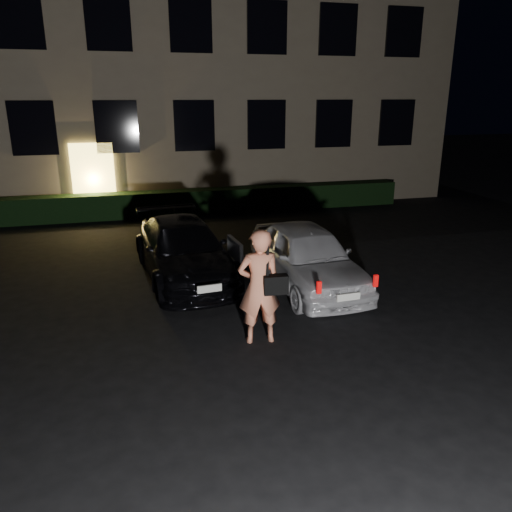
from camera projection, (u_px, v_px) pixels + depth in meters
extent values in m
plane|color=black|center=(296.00, 354.00, 8.12)|extent=(80.00, 80.00, 0.00)
cube|color=#716351|center=(177.00, 43.00, 20.07)|extent=(20.00, 8.00, 12.00)
cube|color=#F2CE55|center=(94.00, 181.00, 16.95)|extent=(1.40, 0.10, 2.50)
cube|color=black|center=(33.00, 128.00, 16.00)|extent=(1.40, 0.10, 1.70)
cube|color=black|center=(117.00, 127.00, 16.63)|extent=(1.40, 0.10, 1.70)
cube|color=black|center=(194.00, 126.00, 17.26)|extent=(1.40, 0.10, 1.70)
cube|color=black|center=(266.00, 125.00, 17.89)|extent=(1.40, 0.10, 1.70)
cube|color=black|center=(334.00, 124.00, 18.52)|extent=(1.40, 0.10, 1.70)
cube|color=black|center=(396.00, 123.00, 19.16)|extent=(1.40, 0.10, 1.70)
cube|color=black|center=(18.00, 19.00, 15.01)|extent=(1.40, 0.10, 1.70)
cube|color=black|center=(108.00, 22.00, 15.65)|extent=(1.40, 0.10, 1.70)
cube|color=black|center=(191.00, 25.00, 16.28)|extent=(1.40, 0.10, 1.70)
cube|color=black|center=(267.00, 28.00, 16.91)|extent=(1.40, 0.10, 1.70)
cube|color=black|center=(338.00, 30.00, 17.54)|extent=(1.40, 0.10, 1.70)
cube|color=black|center=(404.00, 32.00, 18.17)|extent=(1.40, 0.10, 1.70)
cube|color=black|center=(199.00, 202.00, 17.65)|extent=(15.00, 0.70, 0.85)
imported|color=black|center=(184.00, 250.00, 11.39)|extent=(2.20, 4.60, 1.29)
cube|color=white|center=(235.00, 249.00, 10.92)|extent=(0.16, 0.93, 0.43)
cube|color=silver|center=(209.00, 288.00, 9.35)|extent=(0.47, 0.08, 0.14)
imported|color=silver|center=(307.00, 256.00, 10.82)|extent=(1.79, 4.09, 1.37)
cube|color=red|center=(319.00, 288.00, 8.89)|extent=(0.08, 0.06, 0.23)
cube|color=red|center=(376.00, 281.00, 9.21)|extent=(0.08, 0.06, 0.23)
cube|color=silver|center=(348.00, 297.00, 9.08)|extent=(0.46, 0.06, 0.13)
imported|color=#D57B59|center=(259.00, 287.00, 8.26)|extent=(0.75, 0.52, 1.98)
cube|color=black|center=(276.00, 284.00, 8.16)|extent=(0.42, 0.21, 0.31)
cube|color=black|center=(267.00, 258.00, 8.04)|extent=(0.05, 0.07, 0.62)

